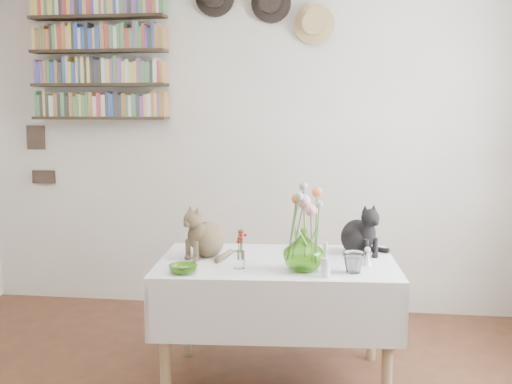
% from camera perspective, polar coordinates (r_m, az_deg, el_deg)
% --- Properties ---
extents(room, '(4.08, 4.58, 2.58)m').
position_cam_1_polar(room, '(2.47, -8.38, 2.08)').
color(room, brown).
rests_on(room, ground).
extents(dining_table, '(1.31, 0.90, 0.67)m').
position_cam_1_polar(dining_table, '(3.48, 1.89, -8.74)').
color(dining_table, white).
rests_on(dining_table, room).
extents(tabby_cat, '(0.30, 0.32, 0.29)m').
position_cam_1_polar(tabby_cat, '(3.50, -4.33, -3.38)').
color(tabby_cat, brown).
rests_on(tabby_cat, dining_table).
extents(black_cat, '(0.31, 0.32, 0.29)m').
position_cam_1_polar(black_cat, '(3.59, 8.99, -3.16)').
color(black_cat, black).
rests_on(black_cat, dining_table).
extents(flower_vase, '(0.22, 0.22, 0.21)m').
position_cam_1_polar(flower_vase, '(3.21, 4.24, -5.15)').
color(flower_vase, '#7FC63C').
rests_on(flower_vase, dining_table).
extents(green_bowl, '(0.16, 0.16, 0.04)m').
position_cam_1_polar(green_bowl, '(3.18, -6.48, -6.82)').
color(green_bowl, '#7FC63C').
rests_on(green_bowl, dining_table).
extents(drinking_glass, '(0.15, 0.15, 0.11)m').
position_cam_1_polar(drinking_glass, '(3.20, 8.67, -6.21)').
color(drinking_glass, white).
rests_on(drinking_glass, dining_table).
extents(candlestick, '(0.05, 0.05, 0.17)m').
position_cam_1_polar(candlestick, '(3.11, 6.19, -6.52)').
color(candlestick, white).
rests_on(candlestick, dining_table).
extents(berry_jar, '(0.06, 0.06, 0.23)m').
position_cam_1_polar(berry_jar, '(3.24, -1.52, -5.09)').
color(berry_jar, white).
rests_on(berry_jar, dining_table).
extents(porcelain_figurine, '(0.05, 0.05, 0.10)m').
position_cam_1_polar(porcelain_figurine, '(3.36, 9.87, -5.75)').
color(porcelain_figurine, white).
rests_on(porcelain_figurine, dining_table).
extents(flower_bouquet, '(0.17, 0.13, 0.39)m').
position_cam_1_polar(flower_bouquet, '(3.17, 4.31, -1.00)').
color(flower_bouquet, '#4C7233').
rests_on(flower_bouquet, flower_vase).
extents(bookshelf_unit, '(1.00, 0.16, 0.91)m').
position_cam_1_polar(bookshelf_unit, '(4.88, -13.80, 11.62)').
color(bookshelf_unit, '#2D2315').
rests_on(bookshelf_unit, room).
extents(wall_hats, '(0.98, 0.09, 0.48)m').
position_cam_1_polar(wall_hats, '(4.63, 0.89, 16.10)').
color(wall_hats, black).
rests_on(wall_hats, room).
extents(wall_art_plaques, '(0.21, 0.02, 0.44)m').
position_cam_1_polar(wall_art_plaques, '(5.16, -18.72, 3.23)').
color(wall_art_plaques, '#38281E').
rests_on(wall_art_plaques, room).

